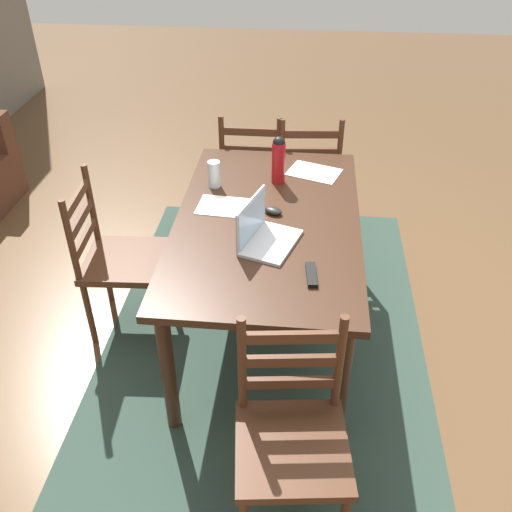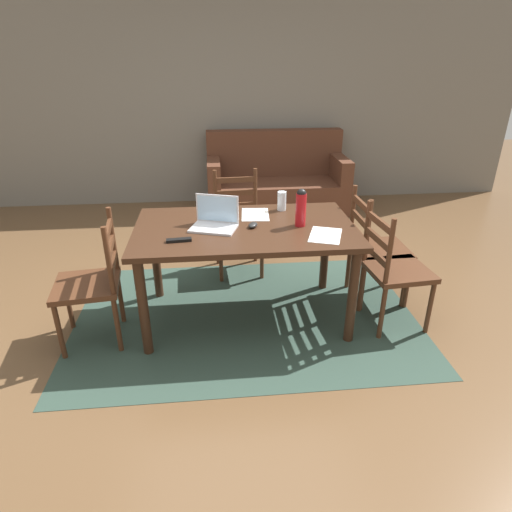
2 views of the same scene
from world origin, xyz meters
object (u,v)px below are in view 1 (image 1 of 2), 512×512
Objects in this scene: chair_left_near at (291,437)px; tv_remote at (311,275)px; water_bottle at (279,159)px; chair_right_near at (307,176)px; laptop at (262,232)px; dining_table at (267,234)px; computer_mouse at (273,211)px; chair_far_head at (117,259)px; chair_right_far at (253,174)px; drinking_glass at (214,174)px.

chair_left_near reaches higher than tv_remote.
tv_remote is (-0.87, -0.21, -0.14)m from water_bottle.
chair_right_near is 2.55× the size of laptop.
tv_remote is at bearing -166.63° from water_bottle.
dining_table is at bearing 169.93° from chair_right_near.
computer_mouse is at bearing -23.80° from dining_table.
water_bottle reaches higher than computer_mouse.
chair_far_head is 1.07m from water_bottle.
dining_table is 1.70× the size of chair_right_far.
chair_far_head is at bearing 122.02° from drinking_glass.
dining_table is 0.88m from chair_far_head.
laptop reaches higher than chair_right_near.
chair_left_near is 1.00× the size of chair_right_far.
chair_right_near reaches higher than dining_table.
laptop reaches higher than tv_remote.
chair_far_head is 1.28m from chair_right_far.
laptop is (-0.21, -0.84, 0.37)m from chair_far_head.
chair_right_far is at bearing 9.88° from dining_table.
chair_right_near is at bearing -89.98° from chair_right_far.
computer_mouse reaches higher than dining_table.
chair_right_near is 1.11m from computer_mouse.
chair_far_head is (-0.00, 0.85, -0.22)m from dining_table.
water_bottle reaches higher than chair_left_near.
laptop is at bearing -104.25° from chair_far_head.
dining_table is 0.49m from drinking_glass.
drinking_glass is 1.52× the size of computer_mouse.
water_bottle is 1.64× the size of tv_remote.
water_bottle is at bearing -3.88° from dining_table.
chair_left_near is 2.19m from chair_right_near.
computer_mouse is at bearing -7.09° from laptop.
chair_right_far is 1.65m from tv_remote.
chair_far_head is 1.22m from tv_remote.
water_bottle reaches higher than chair_right_far.
water_bottle is at bearing 6.03° from chair_left_near.
tv_remote is (-0.46, -1.08, 0.33)m from chair_far_head.
chair_right_far is at bearing 17.54° from water_bottle.
chair_right_far is 6.25× the size of drinking_glass.
laptop is 2.19× the size of tv_remote.
chair_right_near is 6.25× the size of drinking_glass.
chair_far_head reaches higher than dining_table.
dining_table is 1.70× the size of chair_far_head.
computer_mouse is (-1.04, 0.17, 0.33)m from chair_right_near.
tv_remote is (-1.56, -0.04, 0.33)m from chair_right_near.
chair_left_near is 1.00× the size of chair_far_head.
chair_right_far is at bearing -80.15° from tv_remote.
chair_right_near is at bearing -43.52° from chair_far_head.
laptop is 1.33× the size of water_bottle.
laptop is at bearing 171.17° from chair_right_near.
drinking_glass is at bearing -59.85° from tv_remote.
water_bottle is at bearing -76.93° from drinking_glass.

